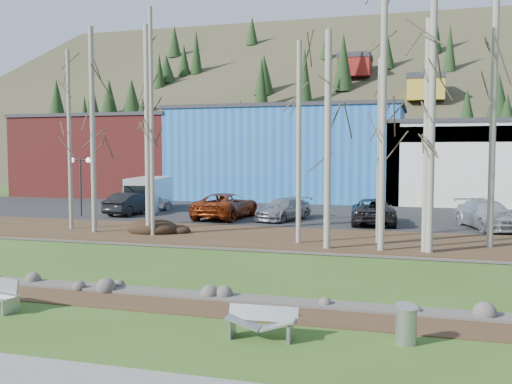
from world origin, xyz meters
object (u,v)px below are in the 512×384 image
(street_lamp, at_px, (80,170))
(car_4, at_px, (373,211))
(van_grey, at_px, (149,194))
(car_3, at_px, (283,209))
(car_1, at_px, (131,204))
(car_2, at_px, (226,206))
(car_0, at_px, (147,201))
(seagull, at_px, (281,312))
(car_5, at_px, (487,215))
(bench_damaged, at_px, (261,323))
(litter_bin, at_px, (406,326))

(street_lamp, bearing_deg, car_4, -6.36)
(street_lamp, bearing_deg, van_grey, 55.85)
(car_3, bearing_deg, street_lamp, -154.85)
(car_1, height_order, car_2, car_2)
(car_0, bearing_deg, seagull, 136.98)
(car_2, relative_size, car_5, 1.10)
(car_2, height_order, car_3, car_2)
(bench_damaged, bearing_deg, street_lamp, 129.40)
(car_1, relative_size, car_4, 0.84)
(bench_damaged, bearing_deg, car_0, 119.95)
(car_2, height_order, car_5, car_2)
(bench_damaged, bearing_deg, seagull, 84.98)
(litter_bin, bearing_deg, car_5, 79.40)
(car_3, bearing_deg, car_4, 14.21)
(bench_damaged, distance_m, car_4, 20.89)
(bench_damaged, height_order, street_lamp, street_lamp)
(car_3, bearing_deg, car_0, -173.35)
(seagull, height_order, car_2, car_2)
(car_0, relative_size, car_5, 0.82)
(street_lamp, distance_m, car_5, 24.54)
(seagull, bearing_deg, car_1, 104.44)
(car_2, bearing_deg, car_4, -177.14)
(bench_damaged, bearing_deg, car_2, 108.81)
(car_4, bearing_deg, street_lamp, -1.97)
(bench_damaged, height_order, car_2, car_2)
(car_1, distance_m, car_5, 21.83)
(litter_bin, bearing_deg, car_3, 110.50)
(car_3, bearing_deg, litter_bin, -51.68)
(car_2, relative_size, car_4, 1.08)
(litter_bin, bearing_deg, bench_damaged, -170.55)
(street_lamp, height_order, car_5, street_lamp)
(street_lamp, height_order, car_4, street_lamp)
(car_4, bearing_deg, car_1, -7.84)
(seagull, xyz_separation_m, street_lamp, (-17.58, 17.91, 2.94))
(van_grey, bearing_deg, car_3, -28.64)
(litter_bin, xyz_separation_m, car_1, (-18.08, 20.81, 0.46))
(car_5, bearing_deg, street_lamp, 165.13)
(car_0, relative_size, car_1, 0.96)
(car_0, height_order, car_4, car_4)
(car_0, bearing_deg, van_grey, -55.76)
(seagull, distance_m, car_5, 20.03)
(car_0, height_order, car_1, car_1)
(car_0, xyz_separation_m, car_3, (10.19, -2.01, -0.06))
(street_lamp, xyz_separation_m, van_grey, (2.22, 5.07, -1.82))
(litter_bin, distance_m, car_5, 20.27)
(car_4, xyz_separation_m, van_grey, (-16.12, 3.74, 0.42))
(car_0, height_order, car_5, car_5)
(car_1, bearing_deg, litter_bin, 136.43)
(car_5, relative_size, van_grey, 0.93)
(car_4, distance_m, car_5, 6.10)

